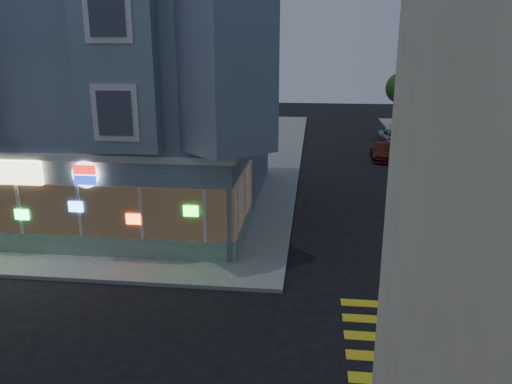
% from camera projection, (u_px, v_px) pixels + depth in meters
% --- Properties ---
extents(ground, '(120.00, 120.00, 0.00)m').
position_uv_depth(ground, '(179.00, 320.00, 15.01)').
color(ground, black).
rests_on(ground, ground).
extents(sidewalk_nw, '(33.00, 42.00, 0.15)m').
position_uv_depth(sidewalk_nw, '(87.00, 152.00, 38.41)').
color(sidewalk_nw, gray).
rests_on(sidewalk_nw, ground).
extents(corner_building, '(14.60, 14.60, 11.40)m').
position_uv_depth(corner_building, '(114.00, 90.00, 24.51)').
color(corner_building, slate).
rests_on(corner_building, sidewalk_nw).
extents(row_house_d, '(12.00, 8.60, 10.50)m').
position_uv_depth(row_house_d, '(495.00, 76.00, 43.72)').
color(row_house_d, '#928F9D').
rests_on(row_house_d, sidewalk_ne).
extents(utility_pole, '(2.20, 0.30, 9.00)m').
position_uv_depth(utility_pole, '(431.00, 92.00, 35.19)').
color(utility_pole, '#4C3826').
rests_on(utility_pole, sidewalk_ne).
extents(street_tree_near, '(3.00, 3.00, 5.30)m').
position_uv_depth(street_tree_near, '(417.00, 96.00, 41.13)').
color(street_tree_near, '#4C3826').
rests_on(street_tree_near, sidewalk_ne).
extents(street_tree_far, '(3.00, 3.00, 5.30)m').
position_uv_depth(street_tree_far, '(401.00, 88.00, 48.75)').
color(street_tree_far, '#4C3826').
rests_on(street_tree_far, sidewalk_ne).
extents(running_child, '(0.61, 0.52, 1.42)m').
position_uv_depth(running_child, '(438.00, 285.00, 15.64)').
color(running_child, '#E8E776').
rests_on(running_child, ground).
extents(pedestrian_a, '(0.97, 0.88, 1.64)m').
position_uv_depth(pedestrian_a, '(479.00, 177.00, 27.51)').
color(pedestrian_a, black).
rests_on(pedestrian_a, sidewalk_ne).
extents(pedestrian_b, '(1.08, 0.46, 1.83)m').
position_uv_depth(pedestrian_b, '(438.00, 166.00, 29.69)').
color(pedestrian_b, '#242129').
rests_on(pedestrian_b, sidewalk_ne).
extents(parked_car_a, '(2.21, 4.37, 1.43)m').
position_uv_depth(parked_car_a, '(433.00, 192.00, 25.56)').
color(parked_car_a, '#9EA0A5').
rests_on(parked_car_a, ground).
extents(parked_car_b, '(1.55, 4.16, 1.36)m').
position_uv_depth(parked_car_b, '(422.00, 169.00, 30.47)').
color(parked_car_b, '#37393C').
rests_on(parked_car_b, ground).
extents(parked_car_c, '(1.85, 4.19, 1.20)m').
position_uv_depth(parked_car_c, '(383.00, 151.00, 36.07)').
color(parked_car_c, '#5A1E14').
rests_on(parked_car_c, ground).
extents(parked_car_d, '(2.46, 4.53, 1.21)m').
position_uv_depth(parked_car_d, '(394.00, 137.00, 41.60)').
color(parked_car_d, '#9BA2A5').
rests_on(parked_car_d, ground).
extents(traffic_signal, '(0.70, 0.62, 5.53)m').
position_uv_depth(traffic_signal, '(213.00, 161.00, 18.15)').
color(traffic_signal, black).
rests_on(traffic_signal, sidewalk_nw).
extents(fire_hydrant, '(0.51, 0.29, 0.88)m').
position_uv_depth(fire_hydrant, '(477.00, 182.00, 27.76)').
color(fire_hydrant, silver).
rests_on(fire_hydrant, sidewalk_ne).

